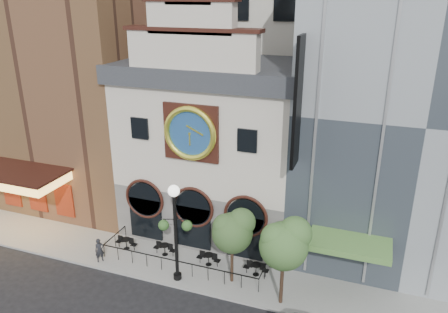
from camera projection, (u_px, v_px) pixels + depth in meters
ground at (168, 286)px, 26.27m from camera, size 120.00×120.00×0.00m
sidewalk at (186, 263)px, 28.44m from camera, size 44.00×5.00×0.15m
clock_building at (214, 142)px, 30.78m from camera, size 12.60×8.78×18.65m
theater_building at (72, 46)px, 34.76m from camera, size 14.00×15.60×25.00m
retail_building at (420, 103)px, 27.28m from camera, size 14.00×14.40×20.00m
cafe_railing at (185, 256)px, 28.25m from camera, size 10.60×2.60×0.90m
bistro_0 at (126, 243)px, 29.70m from camera, size 1.58×0.68×0.90m
bistro_1 at (165, 249)px, 29.03m from camera, size 1.58×0.68×0.90m
bistro_2 at (209, 259)px, 27.95m from camera, size 1.58×0.68×0.90m
bistro_3 at (256, 268)px, 26.95m from camera, size 1.58×0.68×0.90m
pedestrian at (100, 250)px, 28.22m from camera, size 0.67×0.71×1.62m
lamppost at (175, 223)px, 25.39m from camera, size 1.94×1.06×6.27m
tree_left at (233, 230)px, 25.32m from camera, size 2.50×2.41×4.82m
tree_right at (285, 242)px, 23.36m from camera, size 2.77×2.66×5.33m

